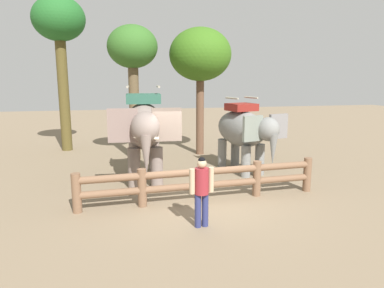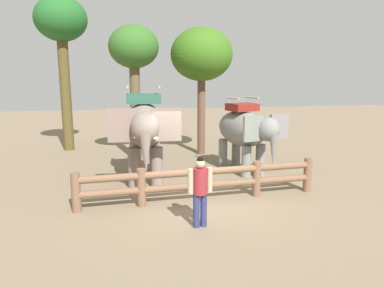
{
  "view_description": "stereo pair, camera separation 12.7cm",
  "coord_description": "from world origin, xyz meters",
  "px_view_note": "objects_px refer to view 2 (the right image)",
  "views": [
    {
      "loc": [
        -2.31,
        -9.3,
        3.46
      ],
      "look_at": [
        0.0,
        1.31,
        1.4
      ],
      "focal_mm": 32.92,
      "sensor_mm": 36.0,
      "label": 1
    },
    {
      "loc": [
        -2.19,
        -9.33,
        3.46
      ],
      "look_at": [
        0.0,
        1.31,
        1.4
      ],
      "focal_mm": 32.92,
      "sensor_mm": 36.0,
      "label": 2
    }
  ],
  "objects_px": {
    "log_fence": "(201,180)",
    "tree_back_center": "(134,53)",
    "tourist_woman_in_black": "(200,187)",
    "tree_far_left": "(61,27)",
    "tree_far_right": "(202,56)",
    "elephant_near_left": "(145,129)",
    "elephant_center": "(245,131)"
  },
  "relations": [
    {
      "from": "elephant_near_left",
      "to": "tree_far_right",
      "type": "bearing_deg",
      "value": 54.05
    },
    {
      "from": "elephant_center",
      "to": "tree_far_right",
      "type": "distance_m",
      "value": 4.53
    },
    {
      "from": "tree_far_left",
      "to": "tree_far_right",
      "type": "distance_m",
      "value": 6.6
    },
    {
      "from": "log_fence",
      "to": "tree_back_center",
      "type": "bearing_deg",
      "value": 104.8
    },
    {
      "from": "elephant_center",
      "to": "log_fence",
      "type": "bearing_deg",
      "value": -130.05
    },
    {
      "from": "log_fence",
      "to": "tourist_woman_in_black",
      "type": "height_order",
      "value": "tourist_woman_in_black"
    },
    {
      "from": "log_fence",
      "to": "tree_far_right",
      "type": "distance_m",
      "value": 7.31
    },
    {
      "from": "tree_far_right",
      "to": "elephant_center",
      "type": "bearing_deg",
      "value": -76.51
    },
    {
      "from": "tree_back_center",
      "to": "tree_far_right",
      "type": "bearing_deg",
      "value": 6.16
    },
    {
      "from": "elephant_center",
      "to": "tree_far_left",
      "type": "height_order",
      "value": "tree_far_left"
    },
    {
      "from": "elephant_near_left",
      "to": "tourist_woman_in_black",
      "type": "bearing_deg",
      "value": -76.02
    },
    {
      "from": "tourist_woman_in_black",
      "to": "tree_back_center",
      "type": "height_order",
      "value": "tree_back_center"
    },
    {
      "from": "elephant_near_left",
      "to": "log_fence",
      "type": "bearing_deg",
      "value": -57.38
    },
    {
      "from": "log_fence",
      "to": "elephant_near_left",
      "type": "distance_m",
      "value": 2.88
    },
    {
      "from": "tourist_woman_in_black",
      "to": "tree_back_center",
      "type": "relative_size",
      "value": 0.3
    },
    {
      "from": "log_fence",
      "to": "tourist_woman_in_black",
      "type": "distance_m",
      "value": 1.81
    },
    {
      "from": "elephant_center",
      "to": "tourist_woman_in_black",
      "type": "height_order",
      "value": "elephant_center"
    },
    {
      "from": "log_fence",
      "to": "tree_back_center",
      "type": "distance_m",
      "value": 7.12
    },
    {
      "from": "tourist_woman_in_black",
      "to": "tree_far_left",
      "type": "bearing_deg",
      "value": 112.84
    },
    {
      "from": "tourist_woman_in_black",
      "to": "tree_far_right",
      "type": "bearing_deg",
      "value": 76.72
    },
    {
      "from": "log_fence",
      "to": "elephant_near_left",
      "type": "relative_size",
      "value": 1.87
    },
    {
      "from": "elephant_near_left",
      "to": "tree_far_right",
      "type": "xyz_separation_m",
      "value": [
        2.82,
        3.89,
        2.58
      ]
    },
    {
      "from": "elephant_near_left",
      "to": "tree_far_right",
      "type": "distance_m",
      "value": 5.46
    },
    {
      "from": "elephant_center",
      "to": "tourist_woman_in_black",
      "type": "xyz_separation_m",
      "value": [
        -2.67,
        -4.38,
        -0.58
      ]
    },
    {
      "from": "tree_far_left",
      "to": "tree_far_right",
      "type": "relative_size",
      "value": 1.26
    },
    {
      "from": "elephant_near_left",
      "to": "elephant_center",
      "type": "bearing_deg",
      "value": 7.05
    },
    {
      "from": "tree_far_left",
      "to": "tree_back_center",
      "type": "xyz_separation_m",
      "value": [
        3.13,
        -2.53,
        -1.27
      ]
    },
    {
      "from": "elephant_near_left",
      "to": "tree_back_center",
      "type": "xyz_separation_m",
      "value": [
        -0.11,
        3.58,
        2.66
      ]
    },
    {
      "from": "tree_far_right",
      "to": "tourist_woman_in_black",
      "type": "bearing_deg",
      "value": -103.28
    },
    {
      "from": "log_fence",
      "to": "tree_far_right",
      "type": "xyz_separation_m",
      "value": [
        1.41,
        6.1,
        3.78
      ]
    },
    {
      "from": "elephant_center",
      "to": "tourist_woman_in_black",
      "type": "distance_m",
      "value": 5.16
    },
    {
      "from": "tree_back_center",
      "to": "elephant_near_left",
      "type": "bearing_deg",
      "value": -88.16
    }
  ]
}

